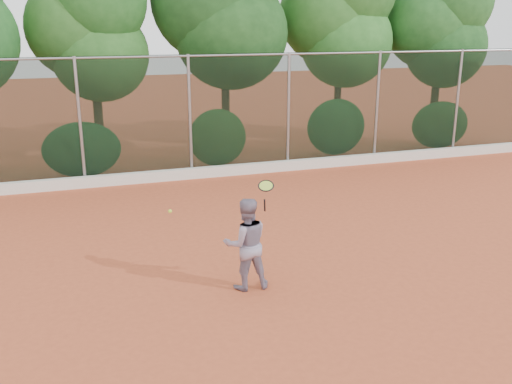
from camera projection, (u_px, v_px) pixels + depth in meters
name	position (u px, v px, depth m)	size (l,w,h in m)	color
ground	(273.00, 273.00, 10.32)	(80.00, 80.00, 0.00)	#B84E2B
concrete_curb	(193.00, 173.00, 16.48)	(24.00, 0.20, 0.30)	silver
tennis_player	(246.00, 244.00, 9.55)	(0.78, 0.60, 1.60)	gray
chainlink_fence	(190.00, 113.00, 16.15)	(24.09, 0.09, 3.50)	black
foliage_backdrop	(155.00, 20.00, 17.05)	(23.70, 3.63, 7.55)	#422E19
tennis_racket	(266.00, 188.00, 9.21)	(0.33, 0.32, 0.55)	black
tennis_ball_in_flight	(170.00, 211.00, 9.48)	(0.07, 0.07, 0.07)	#BFE634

